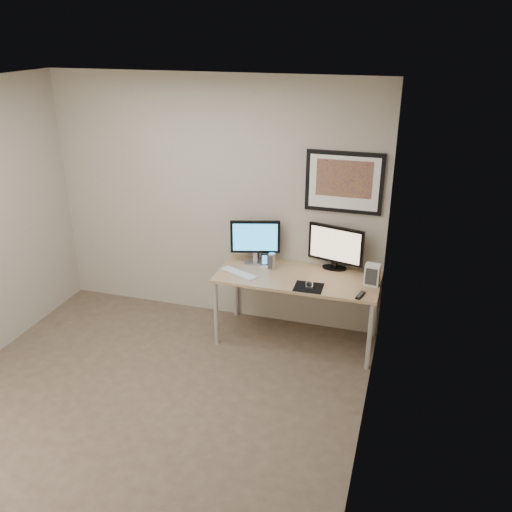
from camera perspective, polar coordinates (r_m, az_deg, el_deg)
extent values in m
plane|color=#4E3C30|center=(4.97, -11.18, -14.73)|extent=(3.60, 3.60, 0.00)
plane|color=white|center=(3.97, -14.18, 16.49)|extent=(3.60, 3.60, 0.00)
plane|color=gray|center=(5.74, -4.42, 5.74)|extent=(3.60, 0.00, 3.60)
plane|color=gray|center=(3.82, 12.01, -4.12)|extent=(0.00, 3.40, 3.40)
cube|color=#916B46|center=(5.37, 4.44, -2.24)|extent=(1.60, 0.70, 0.03)
cylinder|color=silver|center=(5.47, -4.23, -6.04)|extent=(0.04, 0.04, 0.70)
cylinder|color=silver|center=(5.99, -2.13, -3.27)|extent=(0.04, 0.04, 0.70)
cylinder|color=silver|center=(5.19, 11.85, -8.31)|extent=(0.04, 0.04, 0.70)
cylinder|color=silver|center=(5.73, 12.49, -5.16)|extent=(0.04, 0.04, 0.70)
cube|color=black|center=(5.31, 9.26, 7.65)|extent=(0.75, 0.03, 0.60)
cube|color=white|center=(5.30, 9.24, 7.61)|extent=(0.67, 0.00, 0.52)
cube|color=orange|center=(5.28, 9.26, 8.02)|extent=(0.54, 0.00, 0.36)
cube|color=#B7B7BC|center=(5.64, -0.08, -0.63)|extent=(0.27, 0.22, 0.02)
cube|color=#B7B7BC|center=(5.61, -0.08, -0.08)|extent=(0.05, 0.05, 0.10)
cube|color=black|center=(5.53, -0.08, 2.04)|extent=(0.50, 0.17, 0.34)
cube|color=#2083C7|center=(5.51, -0.14, 1.97)|extent=(0.44, 0.13, 0.29)
cube|color=black|center=(5.56, 8.25, -1.24)|extent=(0.27, 0.19, 0.02)
cube|color=black|center=(5.54, 8.27, -0.88)|extent=(0.07, 0.06, 0.06)
cube|color=black|center=(5.46, 8.40, 1.21)|extent=(0.57, 0.17, 0.38)
cube|color=tan|center=(5.44, 8.37, 1.14)|extent=(0.51, 0.13, 0.32)
cylinder|color=#B7B7BC|center=(5.71, 0.18, 0.65)|extent=(0.08, 0.08, 0.20)
cylinder|color=#B7B7BC|center=(5.47, 1.68, -0.56)|extent=(0.08, 0.08, 0.17)
cube|color=black|center=(5.52, 0.90, -0.44)|extent=(0.09, 0.09, 0.14)
cube|color=silver|center=(5.40, -1.83, -1.79)|extent=(0.43, 0.27, 0.01)
cube|color=black|center=(5.14, 5.56, -3.29)|extent=(0.28, 0.25, 0.00)
ellipsoid|color=black|center=(5.15, 5.63, -2.99)|extent=(0.08, 0.12, 0.04)
cube|color=black|center=(5.05, 10.93, -4.07)|extent=(0.08, 0.17, 0.02)
cube|color=white|center=(5.24, 12.13, -1.93)|extent=(0.15, 0.11, 0.21)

